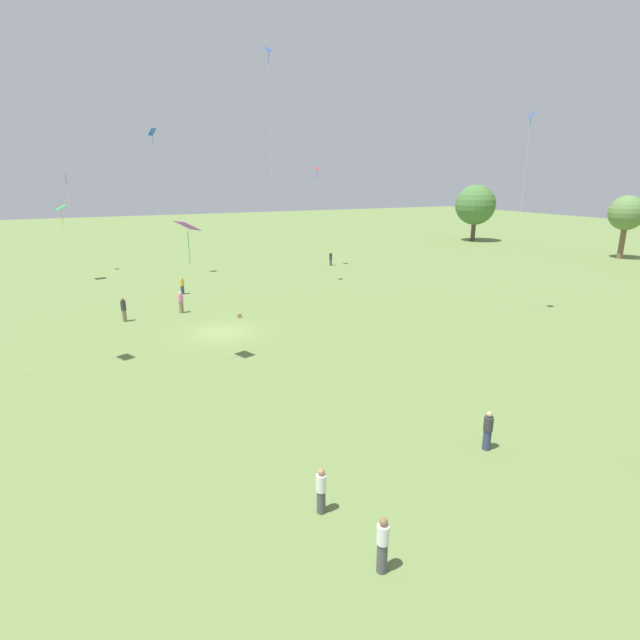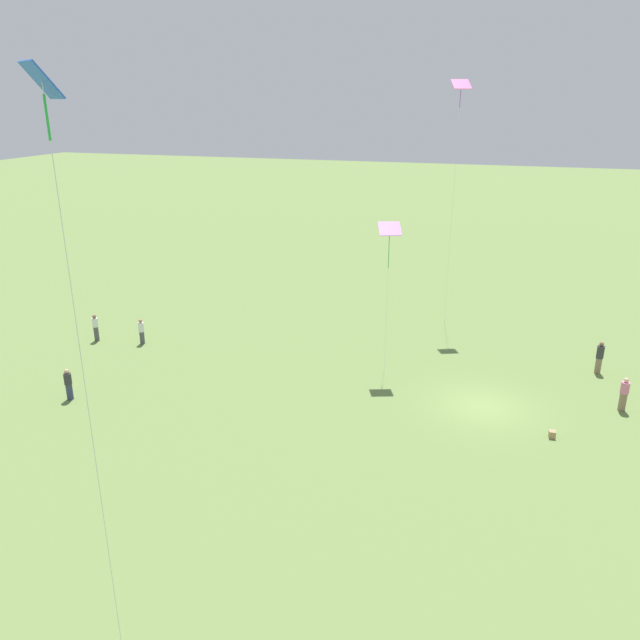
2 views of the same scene
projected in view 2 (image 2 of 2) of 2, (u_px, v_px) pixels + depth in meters
name	position (u px, v px, depth m)	size (l,w,h in m)	color
ground_plane	(482.00, 406.00, 31.41)	(240.00, 240.00, 0.00)	olive
person_1	(96.00, 328.00, 39.52)	(0.41, 0.41, 1.76)	#4C4C51
person_3	(599.00, 358.00, 34.86)	(0.51, 0.51, 1.88)	#847056
person_4	(68.00, 384.00, 31.86)	(0.48, 0.48, 1.69)	#333D5B
person_5	(141.00, 331.00, 39.06)	(0.41, 0.41, 1.65)	#4C4C51
person_7	(624.00, 394.00, 30.71)	(0.46, 0.46, 1.77)	#847056
kite_6	(57.00, 186.00, 8.88)	(0.71, 0.65, 15.18)	blue
kite_7	(461.00, 94.00, 38.60)	(1.39, 1.32, 15.72)	#E54C99
kite_8	(390.00, 233.00, 33.02)	(1.45, 1.38, 8.40)	purple
picnic_bag_0	(552.00, 434.00, 28.46)	(0.31, 0.32, 0.35)	#A58459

